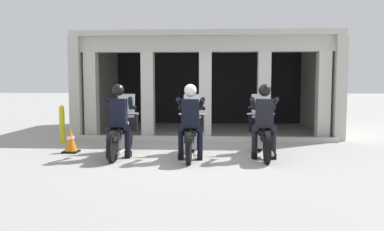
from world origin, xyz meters
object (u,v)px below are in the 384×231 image
object	(u,v)px
motorcycle_center	(191,134)
bollard_kerbside	(62,124)
police_officer_center	(190,115)
motorcycle_left	(122,133)
police_officer_right	(264,115)
motorcycle_right	(262,133)
police_officer_left	(119,114)
traffic_cone_flank	(71,140)

from	to	relation	value
motorcycle_center	bollard_kerbside	world-z (taller)	motorcycle_center
motorcycle_center	police_officer_center	distance (m)	0.52
motorcycle_left	police_officer_right	size ratio (longest dim) A/B	1.29
police_officer_center	police_officer_right	distance (m)	1.56
motorcycle_center	police_officer_center	size ratio (longest dim) A/B	1.29
motorcycle_center	police_officer_right	world-z (taller)	police_officer_right
motorcycle_right	police_officer_left	bearing A→B (deg)	179.06
motorcycle_right	bollard_kerbside	world-z (taller)	motorcycle_right
police_officer_left	motorcycle_right	xyz separation A→B (m)	(3.11, 0.35, -0.44)
police_officer_left	motorcycle_center	bearing A→B (deg)	3.93
motorcycle_left	motorcycle_center	world-z (taller)	same
motorcycle_left	motorcycle_center	distance (m)	1.56
bollard_kerbside	police_officer_left	bearing A→B (deg)	-43.75
motorcycle_left	police_officer_right	distance (m)	3.14
motorcycle_left	police_officer_right	xyz separation A→B (m)	(3.10, -0.22, 0.44)
police_officer_left	motorcycle_right	bearing A→B (deg)	3.68
police_officer_left	police_officer_center	xyz separation A→B (m)	(1.55, -0.10, 0.00)
police_officer_left	bollard_kerbside	bearing A→B (deg)	133.53
motorcycle_right	police_officer_right	distance (m)	0.52
bollard_kerbside	motorcycle_left	bearing A→B (deg)	-39.23
traffic_cone_flank	bollard_kerbside	distance (m)	1.64
motorcycle_left	police_officer_left	xyz separation A→B (m)	(-0.00, -0.28, 0.44)
police_officer_right	police_officer_center	bearing A→B (deg)	178.81
motorcycle_left	police_officer_center	size ratio (longest dim) A/B	1.29
police_officer_left	motorcycle_left	bearing A→B (deg)	87.02
motorcycle_left	bollard_kerbside	size ratio (longest dim) A/B	2.03
motorcycle_center	police_officer_right	bearing A→B (deg)	-8.07
police_officer_right	traffic_cone_flank	bearing A→B (deg)	166.90
motorcycle_left	traffic_cone_flank	bearing A→B (deg)	167.27
police_officer_left	motorcycle_right	distance (m)	3.16
police_officer_left	bollard_kerbside	world-z (taller)	police_officer_left
police_officer_center	motorcycle_right	distance (m)	1.68
police_officer_left	police_officer_right	bearing A→B (deg)	-1.52
bollard_kerbside	traffic_cone_flank	bearing A→B (deg)	-61.78
motorcycle_left	police_officer_left	size ratio (longest dim) A/B	1.29
police_officer_center	motorcycle_left	bearing A→B (deg)	162.24
motorcycle_center	traffic_cone_flank	bearing A→B (deg)	169.63
motorcycle_center	bollard_kerbside	xyz separation A→B (m)	(-3.57, 1.75, -0.00)
motorcycle_right	traffic_cone_flank	size ratio (longest dim) A/B	3.46
bollard_kerbside	police_officer_center	bearing A→B (deg)	-29.68
police_officer_right	motorcycle_right	bearing A→B (deg)	82.40
motorcycle_center	traffic_cone_flank	distance (m)	2.83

